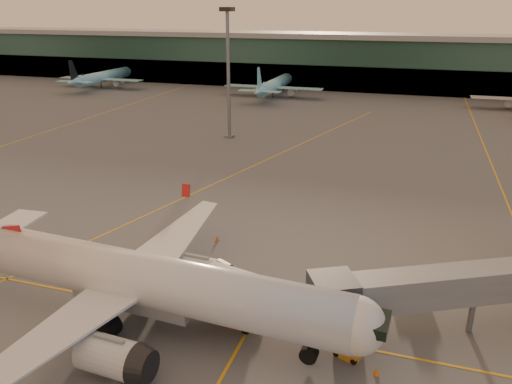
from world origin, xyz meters
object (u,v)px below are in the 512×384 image
(catering_truck, at_px, (234,294))
(gpu_cart, at_px, (348,351))
(pushback_tug, at_px, (410,293))
(main_airplane, at_px, (135,280))

(catering_truck, bearing_deg, gpu_cart, 2.97)
(catering_truck, height_order, pushback_tug, catering_truck)
(main_airplane, distance_m, gpu_cart, 18.29)
(gpu_cart, height_order, pushback_tug, pushback_tug)
(pushback_tug, bearing_deg, gpu_cart, -101.48)
(gpu_cart, bearing_deg, main_airplane, -155.44)
(catering_truck, bearing_deg, main_airplane, -145.55)
(gpu_cart, xyz_separation_m, pushback_tug, (4.25, 10.03, 0.10))
(main_airplane, height_order, gpu_cart, main_airplane)
(catering_truck, distance_m, pushback_tug, 16.63)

